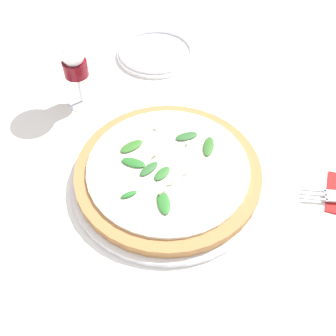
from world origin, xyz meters
The scene contains 4 objects.
ground_plane centered at (0.00, 0.00, 0.00)m, with size 6.00×6.00×0.00m, color silver.
pizza_arugula_main centered at (-0.04, 0.01, 0.02)m, with size 0.35×0.35×0.05m.
wine_glass centered at (0.23, -0.07, 0.11)m, with size 0.09×0.09×0.16m.
side_plate_white centered at (0.20, -0.29, 0.01)m, with size 0.19×0.19×0.02m.
Camera 1 is at (-0.28, 0.37, 0.56)m, focal length 42.00 mm.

